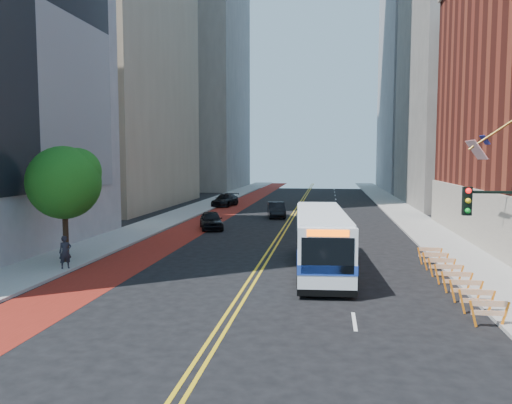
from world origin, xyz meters
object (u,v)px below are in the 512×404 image
object	(u,v)px
car_a	(211,220)
pedestrian	(65,252)
car_c	(225,200)
transit_bus	(321,239)
street_tree	(65,180)
traffic_signal	(502,233)
car_b	(276,210)

from	to	relation	value
car_a	pedestrian	xyz separation A→B (m)	(-4.11, -16.84, 0.27)
car_c	pedestrian	world-z (taller)	pedestrian
transit_bus	car_c	size ratio (longest dim) A/B	2.21
transit_bus	car_a	bearing A→B (deg)	120.00
street_tree	traffic_signal	xyz separation A→B (m)	(20.66, -9.55, -1.19)
pedestrian	traffic_signal	bearing A→B (deg)	-61.15
traffic_signal	car_c	distance (m)	48.69
street_tree	car_a	distance (m)	16.41
transit_bus	pedestrian	size ratio (longest dim) A/B	6.72
street_tree	pedestrian	xyz separation A→B (m)	(0.84, -1.75, -3.86)
pedestrian	transit_bus	bearing A→B (deg)	-30.09
car_a	car_b	distance (m)	10.41
car_c	car_b	bearing A→B (deg)	-45.98
car_b	car_c	xyz separation A→B (m)	(-7.71, 10.93, 0.00)
car_a	car_c	world-z (taller)	car_c
car_c	pedestrian	distance (m)	37.07
car_b	pedestrian	size ratio (longest dim) A/B	2.66
car_b	car_a	bearing A→B (deg)	-126.72
transit_bus	car_b	distance (m)	24.34
car_a	car_c	size ratio (longest dim) A/B	0.84
street_tree	car_a	size ratio (longest dim) A/B	1.47
street_tree	car_b	size ratio (longest dim) A/B	1.40
transit_bus	car_a	xyz separation A→B (m)	(-9.67, 14.52, -0.93)
car_b	pedestrian	world-z (taller)	pedestrian
car_a	car_b	bearing A→B (deg)	45.17
traffic_signal	transit_bus	distance (m)	11.96
street_tree	car_a	world-z (taller)	street_tree
car_a	car_c	distance (m)	20.44
traffic_signal	car_c	world-z (taller)	traffic_signal
street_tree	car_c	world-z (taller)	street_tree
traffic_signal	pedestrian	bearing A→B (deg)	158.51
traffic_signal	car_c	bearing A→B (deg)	112.64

